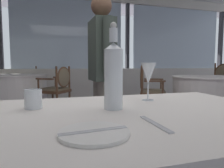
# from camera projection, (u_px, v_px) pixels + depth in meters

# --- Properties ---
(ground_plane) EXTENTS (13.94, 13.94, 0.00)m
(ground_plane) POSITION_uv_depth(u_px,v_px,m) (105.00, 166.00, 1.91)
(ground_plane) COLOR #47384C
(window_wall_far) EXTENTS (10.72, 0.14, 2.98)m
(window_wall_far) POSITION_uv_depth(u_px,v_px,m) (70.00, 56.00, 5.62)
(window_wall_far) COLOR silver
(window_wall_far) RESTS_ON ground_plane
(side_plate) EXTENTS (0.20, 0.20, 0.01)m
(side_plate) POSITION_uv_depth(u_px,v_px,m) (94.00, 133.00, 0.57)
(side_plate) COLOR white
(side_plate) RESTS_ON foreground_table
(butter_knife) EXTENTS (0.20, 0.04, 0.00)m
(butter_knife) POSITION_uv_depth(u_px,v_px,m) (94.00, 131.00, 0.57)
(butter_knife) COLOR silver
(butter_knife) RESTS_ON foreground_table
(dinner_fork) EXTENTS (0.02, 0.20, 0.00)m
(dinner_fork) POSITION_uv_depth(u_px,v_px,m) (155.00, 124.00, 0.67)
(dinner_fork) COLOR silver
(dinner_fork) RESTS_ON foreground_table
(water_bottle) EXTENTS (0.08, 0.08, 0.38)m
(water_bottle) POSITION_uv_depth(u_px,v_px,m) (113.00, 74.00, 0.89)
(water_bottle) COLOR white
(water_bottle) RESTS_ON foreground_table
(wine_glass) EXTENTS (0.08, 0.08, 0.21)m
(wine_glass) POSITION_uv_depth(u_px,v_px,m) (148.00, 74.00, 1.11)
(wine_glass) COLOR white
(wine_glass) RESTS_ON foreground_table
(water_tumbler) EXTENTS (0.07, 0.07, 0.09)m
(water_tumbler) POSITION_uv_depth(u_px,v_px,m) (33.00, 99.00, 0.91)
(water_tumbler) COLOR white
(water_tumbler) RESTS_ON foreground_table
(background_table_0) EXTENTS (1.31, 1.31, 0.75)m
(background_table_0) POSITION_uv_depth(u_px,v_px,m) (209.00, 97.00, 3.66)
(background_table_0) COLOR white
(background_table_0) RESTS_ON ground_plane
(dining_chair_0_0) EXTENTS (0.64, 0.66, 0.99)m
(dining_chair_0_0) POSITION_uv_depth(u_px,v_px,m) (223.00, 82.00, 4.48)
(dining_chair_0_0) COLOR brown
(dining_chair_0_0) RESTS_ON ground_plane
(dining_chair_0_1) EXTENTS (0.61, 0.64, 0.95)m
(dining_chair_0_1) POSITION_uv_depth(u_px,v_px,m) (148.00, 86.00, 3.83)
(dining_chair_0_1) COLOR brown
(dining_chair_0_1) RESTS_ON ground_plane
(background_table_2) EXTENTS (1.32, 1.32, 0.75)m
(background_table_2) POSITION_uv_depth(u_px,v_px,m) (15.00, 93.00, 4.25)
(background_table_2) COLOR white
(background_table_2) RESTS_ON ground_plane
(dining_chair_2_0) EXTENTS (0.58, 0.52, 0.92)m
(dining_chair_2_0) POSITION_uv_depth(u_px,v_px,m) (28.00, 81.00, 5.30)
(dining_chair_2_0) COLOR brown
(dining_chair_2_0) RESTS_ON ground_plane
(dining_chair_2_2) EXTENTS (0.65, 0.66, 0.92)m
(dining_chair_2_2) POSITION_uv_depth(u_px,v_px,m) (58.00, 86.00, 3.84)
(dining_chair_2_2) COLOR brown
(dining_chair_2_2) RESTS_ON ground_plane
(diner_person_0) EXTENTS (0.21, 0.53, 1.61)m
(diner_person_0) POSITION_uv_depth(u_px,v_px,m) (102.00, 68.00, 2.03)
(diner_person_0) COLOR gray
(diner_person_0) RESTS_ON ground_plane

